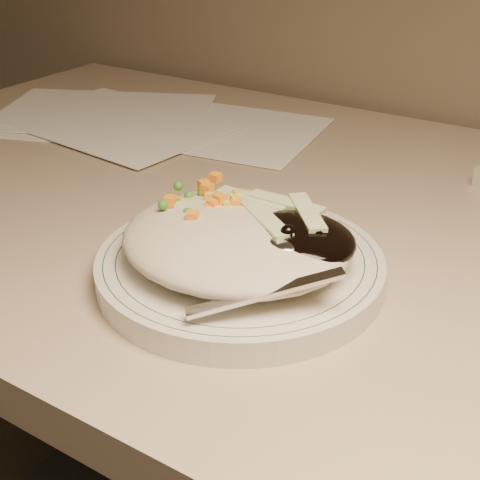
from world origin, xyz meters
The scene contains 5 objects.
desk centered at (0.00, 1.38, 0.54)m, with size 1.40×0.70×0.74m.
plate centered at (-0.05, 1.23, 0.75)m, with size 0.24×0.24×0.02m, color silver.
plate_rim centered at (-0.05, 1.23, 0.76)m, with size 0.23×0.23×0.00m.
meal centered at (-0.05, 1.23, 0.78)m, with size 0.20×0.19×0.05m.
papers centered at (-0.41, 1.50, 0.74)m, with size 0.51×0.33×0.00m.
Camera 1 is at (0.21, 0.82, 1.03)m, focal length 50.00 mm.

